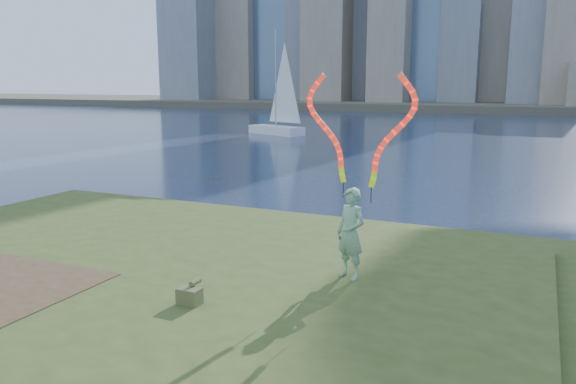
% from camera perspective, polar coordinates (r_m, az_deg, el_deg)
% --- Properties ---
extents(ground, '(320.00, 320.00, 0.00)m').
position_cam_1_polar(ground, '(12.50, -9.16, -9.76)').
color(ground, '#1A2843').
rests_on(ground, ground).
extents(grassy_knoll, '(20.00, 18.00, 0.80)m').
position_cam_1_polar(grassy_knoll, '(10.68, -16.13, -11.82)').
color(grassy_knoll, '#3A4A1A').
rests_on(grassy_knoll, ground).
extents(far_shore, '(320.00, 40.00, 1.20)m').
position_cam_1_polar(far_shore, '(104.98, 20.94, 8.22)').
color(far_shore, brown).
rests_on(far_shore, ground).
extents(woman_with_ribbons, '(1.91, 0.89, 4.09)m').
position_cam_1_polar(woman_with_ribbons, '(10.40, 6.59, -1.31)').
color(woman_with_ribbons, '#1E6524').
rests_on(woman_with_ribbons, grassy_knoll).
extents(canvas_bag, '(0.39, 0.44, 0.37)m').
position_cam_1_polar(canvas_bag, '(9.59, -9.93, -10.27)').
color(canvas_bag, '#4A5429').
rests_on(canvas_bag, grassy_knoll).
extents(sailboat, '(5.77, 3.83, 8.90)m').
position_cam_1_polar(sailboat, '(48.85, -0.98, 7.64)').
color(sailboat, white).
rests_on(sailboat, ground).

